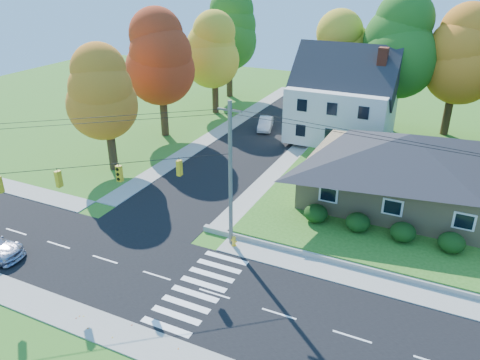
# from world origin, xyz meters

# --- Properties ---
(ground) EXTENTS (120.00, 120.00, 0.00)m
(ground) POSITION_xyz_m (0.00, 0.00, 0.00)
(ground) COLOR #3D7923
(road_main) EXTENTS (90.00, 8.00, 0.02)m
(road_main) POSITION_xyz_m (0.00, 0.00, 0.01)
(road_main) COLOR black
(road_main) RESTS_ON ground
(road_cross) EXTENTS (8.00, 44.00, 0.02)m
(road_cross) POSITION_xyz_m (-8.00, 26.00, 0.01)
(road_cross) COLOR black
(road_cross) RESTS_ON ground
(sidewalk_north) EXTENTS (90.00, 2.00, 0.08)m
(sidewalk_north) POSITION_xyz_m (0.00, 5.00, 0.04)
(sidewalk_north) COLOR #9C9A90
(sidewalk_north) RESTS_ON ground
(sidewalk_south) EXTENTS (90.00, 2.00, 0.08)m
(sidewalk_south) POSITION_xyz_m (0.00, -5.00, 0.04)
(sidewalk_south) COLOR #9C9A90
(sidewalk_south) RESTS_ON ground
(lawn) EXTENTS (30.00, 30.00, 0.50)m
(lawn) POSITION_xyz_m (13.00, 21.00, 0.25)
(lawn) COLOR #3D7923
(lawn) RESTS_ON ground
(ranch_house) EXTENTS (14.60, 10.60, 5.40)m
(ranch_house) POSITION_xyz_m (8.00, 16.00, 3.27)
(ranch_house) COLOR tan
(ranch_house) RESTS_ON lawn
(colonial_house) EXTENTS (10.40, 8.40, 9.60)m
(colonial_house) POSITION_xyz_m (0.04, 28.00, 4.58)
(colonial_house) COLOR silver
(colonial_house) RESTS_ON lawn
(hedge_row) EXTENTS (10.70, 1.70, 1.27)m
(hedge_row) POSITION_xyz_m (7.50, 9.80, 1.14)
(hedge_row) COLOR #163A10
(hedge_row) RESTS_ON lawn
(traffic_infrastructure) EXTENTS (38.10, 10.66, 10.00)m
(traffic_infrastructure) POSITION_xyz_m (-0.15, 1.35, 5.15)
(traffic_infrastructure) COLOR #666059
(traffic_infrastructure) RESTS_ON ground
(tree_lot_0) EXTENTS (6.72, 6.72, 12.51)m
(tree_lot_0) POSITION_xyz_m (-2.00, 34.00, 8.31)
(tree_lot_0) COLOR #3F2A19
(tree_lot_0) RESTS_ON lawn
(tree_lot_1) EXTENTS (7.84, 7.84, 14.60)m
(tree_lot_1) POSITION_xyz_m (4.00, 33.00, 9.61)
(tree_lot_1) COLOR #3F2A19
(tree_lot_1) RESTS_ON lawn
(tree_lot_2) EXTENTS (7.28, 7.28, 13.56)m
(tree_lot_2) POSITION_xyz_m (10.00, 34.00, 8.96)
(tree_lot_2) COLOR #3F2A19
(tree_lot_2) RESTS_ON lawn
(tree_west_0) EXTENTS (6.16, 6.16, 11.47)m
(tree_west_0) POSITION_xyz_m (-17.00, 12.00, 7.15)
(tree_west_0) COLOR #3F2A19
(tree_west_0) RESTS_ON ground
(tree_west_1) EXTENTS (7.28, 7.28, 13.56)m
(tree_west_1) POSITION_xyz_m (-18.00, 22.00, 8.46)
(tree_west_1) COLOR #3F2A19
(tree_west_1) RESTS_ON ground
(tree_west_2) EXTENTS (6.72, 6.72, 12.51)m
(tree_west_2) POSITION_xyz_m (-17.00, 32.00, 7.81)
(tree_west_2) COLOR #3F2A19
(tree_west_2) RESTS_ON ground
(tree_west_3) EXTENTS (7.84, 7.84, 14.60)m
(tree_west_3) POSITION_xyz_m (-19.00, 40.00, 9.11)
(tree_west_3) COLOR #3F2A19
(tree_west_3) RESTS_ON ground
(white_car) EXTENTS (2.52, 4.38, 1.37)m
(white_car) POSITION_xyz_m (-8.65, 28.50, 0.70)
(white_car) COLOR #BABAC1
(white_car) RESTS_ON road_cross
(fire_hydrant) EXTENTS (0.46, 0.36, 0.80)m
(fire_hydrant) POSITION_xyz_m (-1.17, 4.98, 0.38)
(fire_hydrant) COLOR yellow
(fire_hydrant) RESTS_ON ground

